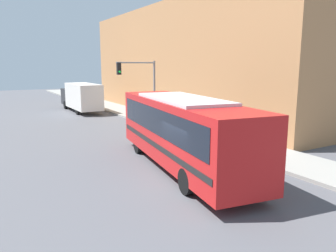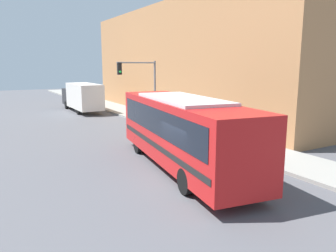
# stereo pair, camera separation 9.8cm
# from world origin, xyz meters

# --- Properties ---
(ground_plane) EXTENTS (120.00, 120.00, 0.00)m
(ground_plane) POSITION_xyz_m (0.00, 0.00, 0.00)
(ground_plane) COLOR #515156
(sidewalk) EXTENTS (3.28, 70.00, 0.17)m
(sidewalk) POSITION_xyz_m (6.14, 20.00, 0.08)
(sidewalk) COLOR gray
(sidewalk) RESTS_ON ground_plane
(building_facade) EXTENTS (6.00, 31.58, 10.43)m
(building_facade) POSITION_xyz_m (10.78, 16.79, 5.21)
(building_facade) COLOR #B27A4C
(building_facade) RESTS_ON ground_plane
(city_bus) EXTENTS (4.25, 11.20, 3.37)m
(city_bus) POSITION_xyz_m (0.99, 1.90, 1.95)
(city_bus) COLOR red
(city_bus) RESTS_ON ground_plane
(delivery_truck) EXTENTS (2.25, 8.47, 2.95)m
(delivery_truck) POSITION_xyz_m (2.35, 23.55, 1.61)
(delivery_truck) COLOR silver
(delivery_truck) RESTS_ON ground_plane
(fire_hydrant) EXTENTS (0.26, 0.35, 0.80)m
(fire_hydrant) POSITION_xyz_m (5.10, 2.33, 0.57)
(fire_hydrant) COLOR #999999
(fire_hydrant) RESTS_ON sidewalk
(traffic_light_pole) EXTENTS (3.28, 0.35, 4.99)m
(traffic_light_pole) POSITION_xyz_m (4.09, 12.59, 3.62)
(traffic_light_pole) COLOR slate
(traffic_light_pole) RESTS_ON sidewalk
(parking_meter) EXTENTS (0.14, 0.14, 1.34)m
(parking_meter) POSITION_xyz_m (5.10, 7.86, 1.08)
(parking_meter) COLOR slate
(parking_meter) RESTS_ON sidewalk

